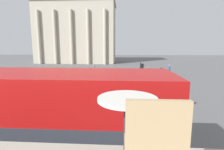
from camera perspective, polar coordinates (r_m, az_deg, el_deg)
name	(u,v)px	position (r m, az deg, el deg)	size (l,w,h in m)	color
double_decker_bus	(10,124)	(7.27, -30.22, -13.76)	(11.08, 2.74, 4.18)	black
cafe_dining_table	(127,116)	(1.81, 5.01, -13.27)	(0.60, 0.60, 0.73)	#2D2D30
cafe_chair_0	(153,149)	(1.37, 13.26, -22.47)	(0.40, 0.40, 0.91)	tan
plaza_building_left	(77,33)	(57.02, -11.31, 13.22)	(23.91, 13.08, 18.04)	#B2A893
traffic_light_near	(162,86)	(12.45, 15.91, -3.37)	(0.42, 0.24, 3.60)	black
traffic_light_mid	(141,75)	(17.54, 9.51, 0.16)	(0.42, 0.24, 3.43)	black
pedestrian_white	(135,87)	(17.89, 7.45, -3.75)	(0.32, 0.32, 1.72)	#282B33
pedestrian_grey	(94,67)	(34.30, -6.03, 2.46)	(0.32, 0.32, 1.62)	#282B33
pedestrian_blue	(169,69)	(32.88, 18.21, 1.88)	(0.32, 0.32, 1.74)	#282B33
pedestrian_black	(148,71)	(29.82, 11.78, 1.27)	(0.32, 0.32, 1.62)	#282B33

